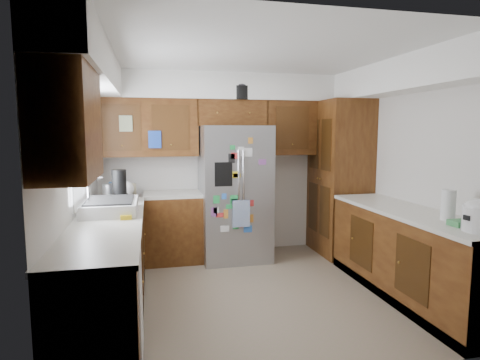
% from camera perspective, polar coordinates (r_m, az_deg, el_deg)
% --- Properties ---
extents(floor, '(3.60, 3.60, 0.00)m').
position_cam_1_polar(floor, '(4.50, 2.54, -15.60)').
color(floor, gray).
rests_on(floor, ground).
extents(room_shell, '(3.64, 3.24, 2.52)m').
position_cam_1_polar(room_shell, '(4.49, 0.12, 8.16)').
color(room_shell, silver).
rests_on(room_shell, ground).
extents(left_counter_run, '(1.36, 3.20, 0.92)m').
position_cam_1_polar(left_counter_run, '(4.25, -15.87, -11.10)').
color(left_counter_run, '#43200C').
rests_on(left_counter_run, ground).
extents(right_counter_run, '(0.63, 2.25, 0.92)m').
position_cam_1_polar(right_counter_run, '(4.58, 22.98, -10.18)').
color(right_counter_run, '#43200C').
rests_on(right_counter_run, ground).
extents(pantry, '(0.60, 0.90, 2.15)m').
position_cam_1_polar(pantry, '(5.82, 13.95, 0.28)').
color(pantry, '#43200C').
rests_on(pantry, ground).
extents(fridge, '(0.90, 0.79, 1.80)m').
position_cam_1_polar(fridge, '(5.40, -0.77, -1.89)').
color(fridge, '#929397').
rests_on(fridge, ground).
extents(bridge_cabinet, '(0.96, 0.34, 0.35)m').
position_cam_1_polar(bridge_cabinet, '(5.56, -1.28, 9.47)').
color(bridge_cabinet, '#43200C').
rests_on(bridge_cabinet, fridge).
extents(fridge_top_items, '(0.67, 0.35, 0.30)m').
position_cam_1_polar(fridge_top_items, '(5.52, -1.92, 12.73)').
color(fridge_top_items, '#232AAA').
rests_on(fridge_top_items, bridge_cabinet).
extents(sink_assembly, '(0.52, 0.75, 0.37)m').
position_cam_1_polar(sink_assembly, '(4.19, -17.96, -3.54)').
color(sink_assembly, white).
rests_on(sink_assembly, left_counter_run).
extents(left_counter_clutter, '(0.37, 0.94, 0.38)m').
position_cam_1_polar(left_counter_clutter, '(4.93, -16.74, -1.25)').
color(left_counter_clutter, black).
rests_on(left_counter_clutter, left_counter_run).
extents(paper_towel, '(0.12, 0.12, 0.28)m').
position_cam_1_polar(paper_towel, '(4.11, 27.50, -3.17)').
color(paper_towel, white).
rests_on(paper_towel, right_counter_run).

